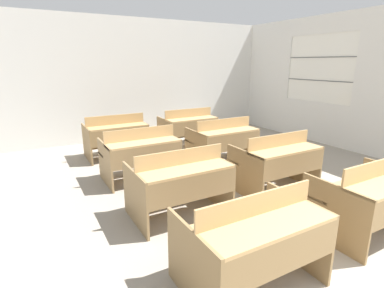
{
  "coord_description": "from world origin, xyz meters",
  "views": [
    {
      "loc": [
        -2.44,
        0.06,
        1.84
      ],
      "look_at": [
        -0.44,
        3.63,
        0.72
      ],
      "focal_mm": 28.0,
      "sensor_mm": 36.0,
      "label": 1
    }
  ],
  "objects_px": {
    "bench_back_left": "(116,135)",
    "bench_third_right": "(223,140)",
    "bench_front_right": "(370,195)",
    "bench_second_left": "(180,181)",
    "bench_back_right": "(188,127)",
    "bench_front_left": "(253,237)",
    "bench_second_right": "(276,160)",
    "bench_third_left": "(140,152)"
  },
  "relations": [
    {
      "from": "bench_front_right",
      "to": "bench_third_left",
      "type": "bearing_deg",
      "value": 120.82
    },
    {
      "from": "bench_second_right",
      "to": "bench_third_right",
      "type": "distance_m",
      "value": 1.37
    },
    {
      "from": "bench_front_right",
      "to": "bench_second_right",
      "type": "bearing_deg",
      "value": 91.25
    },
    {
      "from": "bench_front_right",
      "to": "bench_back_right",
      "type": "xyz_separation_m",
      "value": [
        -0.02,
        4.12,
        0.0
      ]
    },
    {
      "from": "bench_back_right",
      "to": "bench_front_right",
      "type": "bearing_deg",
      "value": -89.72
    },
    {
      "from": "bench_front_right",
      "to": "bench_second_left",
      "type": "bearing_deg",
      "value": 140.09
    },
    {
      "from": "bench_second_left",
      "to": "bench_third_left",
      "type": "distance_m",
      "value": 1.38
    },
    {
      "from": "bench_front_left",
      "to": "bench_second_right",
      "type": "relative_size",
      "value": 1.0
    },
    {
      "from": "bench_second_left",
      "to": "bench_front_left",
      "type": "bearing_deg",
      "value": -90.93
    },
    {
      "from": "bench_second_right",
      "to": "bench_back_right",
      "type": "height_order",
      "value": "same"
    },
    {
      "from": "bench_second_left",
      "to": "bench_back_left",
      "type": "xyz_separation_m",
      "value": [
        -0.02,
        2.76,
        0.0
      ]
    },
    {
      "from": "bench_second_right",
      "to": "bench_third_left",
      "type": "xyz_separation_m",
      "value": [
        -1.61,
        1.36,
        0.0
      ]
    },
    {
      "from": "bench_front_right",
      "to": "bench_second_right",
      "type": "relative_size",
      "value": 1.0
    },
    {
      "from": "bench_back_left",
      "to": "bench_third_right",
      "type": "bearing_deg",
      "value": -40.19
    },
    {
      "from": "bench_second_left",
      "to": "bench_back_right",
      "type": "bearing_deg",
      "value": 59.68
    },
    {
      "from": "bench_back_right",
      "to": "bench_second_left",
      "type": "bearing_deg",
      "value": -120.32
    },
    {
      "from": "bench_front_left",
      "to": "bench_third_right",
      "type": "distance_m",
      "value": 3.2
    },
    {
      "from": "bench_second_left",
      "to": "bench_third_right",
      "type": "xyz_separation_m",
      "value": [
        1.6,
        1.39,
        0.0
      ]
    },
    {
      "from": "bench_third_left",
      "to": "bench_back_left",
      "type": "xyz_separation_m",
      "value": [
        -0.01,
        1.38,
        0.0
      ]
    },
    {
      "from": "bench_front_left",
      "to": "bench_back_left",
      "type": "relative_size",
      "value": 1.0
    },
    {
      "from": "bench_front_left",
      "to": "bench_back_right",
      "type": "distance_m",
      "value": 4.44
    },
    {
      "from": "bench_third_right",
      "to": "bench_back_right",
      "type": "distance_m",
      "value": 1.37
    },
    {
      "from": "bench_second_right",
      "to": "bench_back_left",
      "type": "relative_size",
      "value": 1.0
    },
    {
      "from": "bench_third_right",
      "to": "bench_back_right",
      "type": "relative_size",
      "value": 1.0
    },
    {
      "from": "bench_front_right",
      "to": "bench_third_left",
      "type": "distance_m",
      "value": 3.19
    },
    {
      "from": "bench_second_left",
      "to": "bench_second_right",
      "type": "xyz_separation_m",
      "value": [
        1.6,
        0.02,
        0.0
      ]
    },
    {
      "from": "bench_front_left",
      "to": "bench_second_right",
      "type": "distance_m",
      "value": 2.14
    },
    {
      "from": "bench_front_left",
      "to": "bench_back_left",
      "type": "xyz_separation_m",
      "value": [
        0.0,
        4.13,
        0.0
      ]
    },
    {
      "from": "bench_third_right",
      "to": "bench_back_left",
      "type": "xyz_separation_m",
      "value": [
        -1.62,
        1.37,
        0.0
      ]
    },
    {
      "from": "bench_third_left",
      "to": "bench_back_right",
      "type": "bearing_deg",
      "value": 40.36
    },
    {
      "from": "bench_second_left",
      "to": "bench_back_left",
      "type": "height_order",
      "value": "same"
    },
    {
      "from": "bench_back_left",
      "to": "bench_back_right",
      "type": "xyz_separation_m",
      "value": [
        1.63,
        -0.01,
        0.0
      ]
    },
    {
      "from": "bench_back_left",
      "to": "bench_third_left",
      "type": "bearing_deg",
      "value": -89.43
    },
    {
      "from": "bench_back_left",
      "to": "bench_front_right",
      "type": "bearing_deg",
      "value": -68.18
    },
    {
      "from": "bench_front_left",
      "to": "bench_back_right",
      "type": "bearing_deg",
      "value": 68.42
    },
    {
      "from": "bench_second_left",
      "to": "bench_back_left",
      "type": "distance_m",
      "value": 2.76
    },
    {
      "from": "bench_second_right",
      "to": "bench_second_left",
      "type": "bearing_deg",
      "value": -179.42
    },
    {
      "from": "bench_front_left",
      "to": "bench_back_right",
      "type": "height_order",
      "value": "same"
    },
    {
      "from": "bench_second_right",
      "to": "bench_back_right",
      "type": "xyz_separation_m",
      "value": [
        0.01,
        2.74,
        0.0
      ]
    },
    {
      "from": "bench_second_left",
      "to": "bench_third_right",
      "type": "height_order",
      "value": "same"
    },
    {
      "from": "bench_second_left",
      "to": "bench_third_right",
      "type": "bearing_deg",
      "value": 40.83
    },
    {
      "from": "bench_front_left",
      "to": "bench_third_left",
      "type": "height_order",
      "value": "same"
    }
  ]
}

